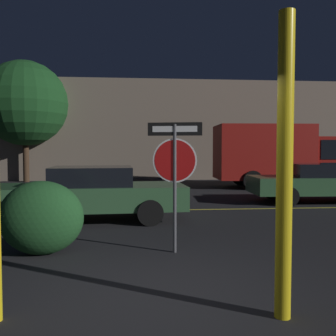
# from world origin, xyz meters

# --- Properties ---
(ground_plane) EXTENTS (260.00, 260.00, 0.00)m
(ground_plane) POSITION_xyz_m (0.00, 0.00, 0.00)
(ground_plane) COLOR black
(road_center_stripe) EXTENTS (34.36, 0.12, 0.01)m
(road_center_stripe) POSITION_xyz_m (0.00, 6.46, 0.00)
(road_center_stripe) COLOR gold
(road_center_stripe) RESTS_ON ground_plane
(stop_sign) EXTENTS (0.90, 0.23, 2.20)m
(stop_sign) POSITION_xyz_m (0.56, 2.04, 1.56)
(stop_sign) COLOR #4C4C51
(stop_sign) RESTS_ON ground_plane
(yellow_pole_right) EXTENTS (0.17, 0.17, 3.13)m
(yellow_pole_right) POSITION_xyz_m (1.41, -0.50, 1.57)
(yellow_pole_right) COLOR yellow
(yellow_pole_right) RESTS_ON ground_plane
(hedge_bush_1) EXTENTS (1.39, 0.89, 1.23)m
(hedge_bush_1) POSITION_xyz_m (-1.66, 2.12, 0.61)
(hedge_bush_1) COLOR #1E4C23
(hedge_bush_1) RESTS_ON ground_plane
(passing_car_2) EXTENTS (4.99, 2.12, 1.32)m
(passing_car_2) POSITION_xyz_m (-1.28, 5.08, 0.68)
(passing_car_2) COLOR #335B38
(passing_car_2) RESTS_ON ground_plane
(passing_car_3) EXTENTS (4.92, 2.12, 1.28)m
(passing_car_3) POSITION_xyz_m (6.09, 7.65, 0.66)
(passing_car_3) COLOR #335B38
(passing_car_3) RESTS_ON ground_plane
(delivery_truck) EXTENTS (6.87, 2.83, 2.85)m
(delivery_truck) POSITION_xyz_m (7.04, 12.49, 1.54)
(delivery_truck) COLOR maroon
(delivery_truck) RESTS_ON ground_plane
(tree_0) EXTENTS (4.52, 4.52, 6.47)m
(tree_0) POSITION_xyz_m (-5.95, 16.53, 4.20)
(tree_0) COLOR #422D1E
(tree_0) RESTS_ON ground_plane
(building_backdrop) EXTENTS (30.09, 4.37, 5.74)m
(building_backdrop) POSITION_xyz_m (-0.33, 19.24, 2.87)
(building_backdrop) COLOR #7A6B5B
(building_backdrop) RESTS_ON ground_plane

